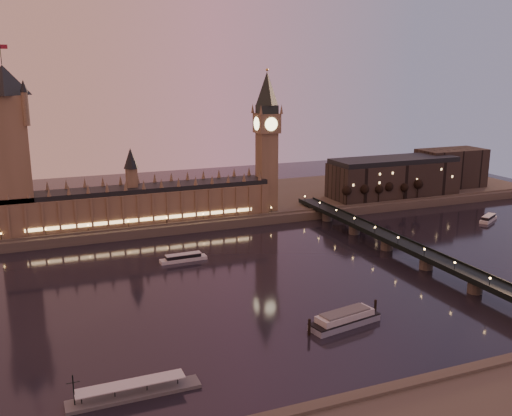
% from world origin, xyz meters
% --- Properties ---
extents(ground, '(700.00, 700.00, 0.00)m').
position_xyz_m(ground, '(0.00, 0.00, 0.00)').
color(ground, black).
rests_on(ground, ground).
extents(far_embankment, '(560.00, 130.00, 6.00)m').
position_xyz_m(far_embankment, '(30.00, 165.00, 3.00)').
color(far_embankment, '#423D35').
rests_on(far_embankment, ground).
extents(palace_of_westminster, '(180.00, 26.62, 52.00)m').
position_xyz_m(palace_of_westminster, '(-40.12, 120.99, 21.71)').
color(palace_of_westminster, brown).
rests_on(palace_of_westminster, ground).
extents(victoria_tower, '(31.68, 31.68, 118.00)m').
position_xyz_m(victoria_tower, '(-120.00, 121.00, 65.79)').
color(victoria_tower, brown).
rests_on(victoria_tower, ground).
extents(big_ben, '(17.68, 17.68, 104.00)m').
position_xyz_m(big_ben, '(53.99, 120.99, 63.95)').
color(big_ben, brown).
rests_on(big_ben, ground).
extents(westminster_bridge, '(13.20, 260.00, 15.30)m').
position_xyz_m(westminster_bridge, '(91.61, 0.00, 5.52)').
color(westminster_bridge, black).
rests_on(westminster_bridge, ground).
extents(city_block, '(155.00, 45.00, 34.00)m').
position_xyz_m(city_block, '(194.94, 130.93, 22.24)').
color(city_block, black).
rests_on(city_block, ground).
extents(bare_tree_0, '(6.88, 6.88, 13.99)m').
position_xyz_m(bare_tree_0, '(117.25, 109.00, 16.47)').
color(bare_tree_0, black).
rests_on(bare_tree_0, ground).
extents(bare_tree_1, '(6.88, 6.88, 13.99)m').
position_xyz_m(bare_tree_1, '(130.56, 109.00, 16.47)').
color(bare_tree_1, black).
rests_on(bare_tree_1, ground).
extents(bare_tree_2, '(6.88, 6.88, 13.99)m').
position_xyz_m(bare_tree_2, '(143.86, 109.00, 16.47)').
color(bare_tree_2, black).
rests_on(bare_tree_2, ground).
extents(bare_tree_3, '(6.88, 6.88, 13.99)m').
position_xyz_m(bare_tree_3, '(157.17, 109.00, 16.47)').
color(bare_tree_3, black).
rests_on(bare_tree_3, ground).
extents(bare_tree_4, '(6.88, 6.88, 13.99)m').
position_xyz_m(bare_tree_4, '(170.48, 109.00, 16.47)').
color(bare_tree_4, black).
rests_on(bare_tree_4, ground).
extents(bare_tree_5, '(6.88, 6.88, 13.99)m').
position_xyz_m(bare_tree_5, '(183.78, 109.00, 16.47)').
color(bare_tree_5, black).
rests_on(bare_tree_5, ground).
extents(cruise_boat_a, '(27.70, 6.79, 4.41)m').
position_xyz_m(cruise_boat_a, '(-31.11, 45.62, 1.94)').
color(cruise_boat_a, silver).
rests_on(cruise_boat_a, ground).
extents(cruise_boat_c, '(22.79, 16.54, 4.54)m').
position_xyz_m(cruise_boat_c, '(201.80, 48.60, 2.00)').
color(cruise_boat_c, silver).
rests_on(cruise_boat_c, ground).
extents(moored_barge, '(38.56, 15.56, 7.19)m').
position_xyz_m(moored_barge, '(11.87, -65.12, 3.03)').
color(moored_barge, gray).
rests_on(moored_barge, ground).
extents(pontoon_pier, '(45.82, 7.64, 12.22)m').
position_xyz_m(pontoon_pier, '(-84.10, -86.36, 1.32)').
color(pontoon_pier, '#595B5E').
rests_on(pontoon_pier, ground).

